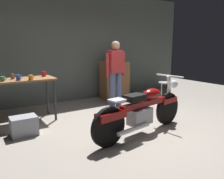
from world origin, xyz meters
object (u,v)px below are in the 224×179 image
Objects in this scene: mug_red_diner at (44,74)px; mug_green_speckled at (3,79)px; storage_bin at (24,126)px; wooden_dresser at (115,80)px; mug_brown_stoneware at (13,76)px; shop_stool at (165,88)px; person_standing at (116,71)px; mug_orange_travel at (31,77)px; motorcycle at (143,110)px; bottle at (0,74)px; mug_blue_enamel at (18,78)px.

mug_green_speckled is at bearing -162.60° from mug_red_diner.
wooden_dresser is at bearing 27.22° from storage_bin.
storage_bin is 1.13m from mug_brown_stoneware.
person_standing is at bearing 147.22° from shop_stool.
mug_brown_stoneware is at bearing 46.28° from mug_green_speckled.
motorcycle is at bearing -46.56° from mug_orange_travel.
mug_orange_travel is (0.49, -0.09, 0.00)m from mug_green_speckled.
wooden_dresser is (0.49, 0.79, -0.38)m from person_standing.
wooden_dresser is 3.18m from bottle.
shop_stool is at bearing -9.01° from mug_blue_enamel.
shop_stool is at bearing -13.02° from mug_brown_stoneware.
motorcycle is 19.23× the size of mug_green_speckled.
bottle is at bearing 125.99° from motorcycle.
mug_brown_stoneware is at bearing 124.66° from motorcycle.
wooden_dresser is 4.56× the size of bottle.
mug_red_diner is at bearing 17.40° from mug_green_speckled.
mug_orange_travel is at bearing -12.76° from mug_blue_enamel.
person_standing reaches higher than wooden_dresser.
wooden_dresser is 3.01m from mug_blue_enamel.
shop_stool is 5.66× the size of mug_green_speckled.
wooden_dresser is at bearing 18.23° from mug_blue_enamel.
mug_red_diner is at bearing 163.34° from shop_stool.
person_standing is 1.34m from shop_stool.
shop_stool is 3.49m from storage_bin.
mug_blue_enamel reaches higher than mug_brown_stoneware.
shop_stool is 3.25m from mug_orange_travel.
mug_green_speckled is (-2.61, -0.11, 0.02)m from person_standing.
mug_red_diner is 0.65m from mug_blue_enamel.
bottle reaches higher than mug_orange_travel.
mug_green_speckled is 0.89m from mug_red_diner.
wooden_dresser is 3.00m from mug_brown_stoneware.
person_standing is 14.13× the size of mug_orange_travel.
mug_orange_travel is (-2.12, -0.20, 0.02)m from person_standing.
mug_orange_travel is 1.03× the size of mug_blue_enamel.
mug_red_diner is (-1.76, 0.16, 0.03)m from person_standing.
wooden_dresser is 10.30× the size of mug_brown_stoneware.
person_standing is 14.54× the size of mug_blue_enamel.
mug_brown_stoneware is at bearing 102.64° from mug_blue_enamel.
wooden_dresser is 9.10× the size of mug_red_diner.
mug_red_diner reaches higher than storage_bin.
mug_orange_travel is at bearing -41.91° from bottle.
mug_blue_enamel is at bearing 127.94° from motorcycle.
shop_stool is at bearing -16.66° from mug_red_diner.
motorcycle is 2.43m from mug_blue_enamel.
mug_red_diner reaches higher than mug_orange_travel.
mug_blue_enamel is (-2.34, -0.15, 0.03)m from person_standing.
bottle is at bearing 101.52° from storage_bin.
mug_orange_travel is at bearing -159.40° from wooden_dresser.
mug_green_speckled is at bearing 131.39° from motorcycle.
wooden_dresser is 2.82m from mug_orange_travel.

